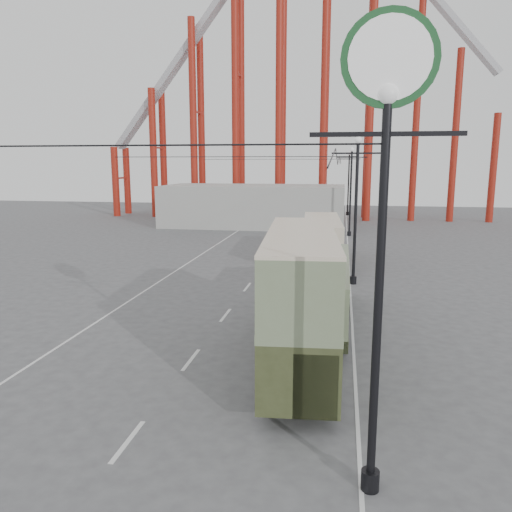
% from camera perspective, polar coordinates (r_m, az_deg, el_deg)
% --- Properties ---
extents(ground, '(160.00, 160.00, 0.00)m').
position_cam_1_polar(ground, '(16.68, -8.23, -17.03)').
color(ground, '#4D4D50').
rests_on(ground, ground).
extents(road_markings, '(12.52, 120.00, 0.01)m').
position_cam_1_polar(road_markings, '(35.04, 0.35, -2.11)').
color(road_markings, silver).
rests_on(road_markings, ground).
extents(lamp_post_near, '(3.20, 0.44, 10.80)m').
position_cam_1_polar(lamp_post_near, '(11.06, 14.56, 11.07)').
color(lamp_post_near, black).
rests_on(lamp_post_near, ground).
extents(lamp_post_mid, '(3.20, 0.44, 9.32)m').
position_cam_1_polar(lamp_post_mid, '(32.18, 11.31, 4.98)').
color(lamp_post_mid, black).
rests_on(lamp_post_mid, ground).
extents(lamp_post_far, '(3.20, 0.44, 9.32)m').
position_cam_1_polar(lamp_post_far, '(54.11, 10.76, 7.19)').
color(lamp_post_far, black).
rests_on(lamp_post_far, ground).
extents(lamp_post_distant, '(3.20, 0.44, 9.32)m').
position_cam_1_polar(lamp_post_distant, '(76.09, 10.52, 8.13)').
color(lamp_post_distant, black).
rests_on(lamp_post_distant, ground).
extents(roller_coaster, '(52.95, 5.00, 55.48)m').
position_cam_1_polar(roller_coaster, '(72.89, 4.19, 22.60)').
color(roller_coaster, maroon).
rests_on(roller_coaster, ground).
extents(fairground_shed, '(22.00, 10.00, 5.00)m').
position_cam_1_polar(fairground_shed, '(62.18, -0.21, 5.78)').
color(fairground_shed, '#A5A59F').
rests_on(fairground_shed, ground).
extents(double_decker_bus, '(3.17, 9.92, 5.24)m').
position_cam_1_polar(double_decker_bus, '(18.62, 5.10, -4.29)').
color(double_decker_bus, '#353C20').
rests_on(double_decker_bus, ground).
extents(single_decker_green, '(2.53, 10.84, 3.06)m').
position_cam_1_polar(single_decker_green, '(24.45, 7.58, -3.66)').
color(single_decker_green, gray).
rests_on(single_decker_green, ground).
extents(single_decker_cream, '(3.45, 11.13, 3.42)m').
position_cam_1_polar(single_decker_cream, '(39.52, 7.53, 2.08)').
color(single_decker_cream, beige).
rests_on(single_decker_cream, ground).
extents(pedestrian, '(0.69, 0.57, 1.61)m').
position_cam_1_polar(pedestrian, '(28.20, 5.09, -3.62)').
color(pedestrian, black).
rests_on(pedestrian, ground).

